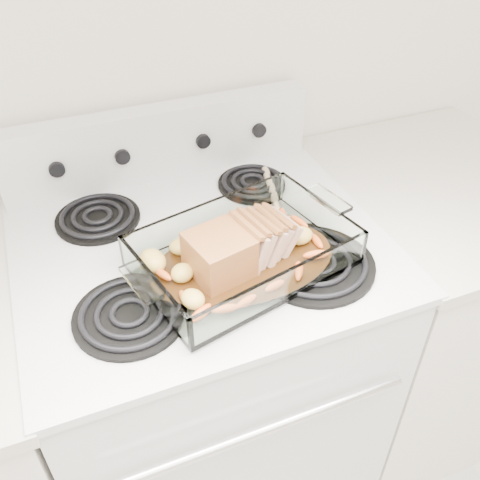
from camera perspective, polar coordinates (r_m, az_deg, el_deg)
name	(u,v)px	position (r m, az deg, el deg)	size (l,w,h in m)	color
electric_range	(208,371)	(1.48, -3.42, -13.78)	(0.78, 0.70, 1.12)	silver
counter_right	(413,308)	(1.74, 17.93, -6.89)	(0.58, 0.68, 0.93)	white
baking_dish	(244,256)	(1.07, 0.40, -1.77)	(0.41, 0.27, 0.08)	white
pork_roast	(233,248)	(1.04, -0.71, -0.83)	(0.23, 0.11, 0.09)	olive
roast_vegetables	(236,245)	(1.09, -0.41, -0.58)	(0.32, 0.17, 0.04)	#D6521A
wooden_spoon	(281,211)	(1.23, 4.42, 3.11)	(0.09, 0.28, 0.02)	tan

